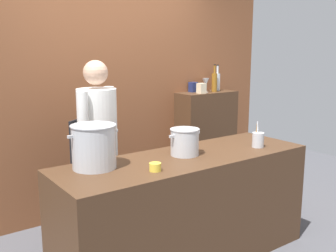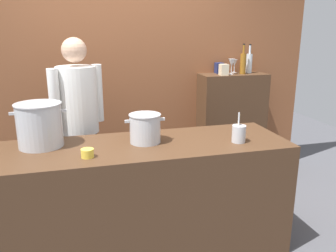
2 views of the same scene
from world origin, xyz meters
TOP-DOWN VIEW (x-y plane):
  - ground_plane at (0.00, 0.00)m, footprint 8.00×8.00m
  - brick_back_panel at (0.00, 1.40)m, footprint 4.40×0.10m
  - prep_counter at (0.00, 0.00)m, footprint 2.18×0.70m
  - bar_cabinet at (1.26, 1.19)m, footprint 0.76×0.32m
  - chef at (-0.46, 0.67)m, footprint 0.46×0.41m
  - stockpot_large at (-0.73, 0.15)m, footprint 0.39×0.33m
  - stockpot_small at (0.02, 0.05)m, footprint 0.30×0.24m
  - utensil_crock at (0.70, -0.13)m, footprint 0.10×0.10m
  - butter_jar at (-0.42, -0.17)m, footprint 0.09×0.09m
  - wine_bottle_clear at (1.47, 1.23)m, footprint 0.07×0.07m
  - wine_bottle_amber at (1.36, 1.16)m, footprint 0.07×0.07m
  - wine_glass_short at (1.22, 1.16)m, footprint 0.07×0.07m
  - wine_glass_tall at (1.31, 1.29)m, footprint 0.07×0.07m
  - spice_tin_navy at (1.12, 1.29)m, footprint 0.09×0.09m
  - spice_tin_cream at (1.10, 1.11)m, footprint 0.09×0.09m

SIDE VIEW (x-z plane):
  - ground_plane at x=0.00m, z-range 0.00..0.00m
  - prep_counter at x=0.00m, z-range 0.00..0.90m
  - bar_cabinet at x=1.26m, z-range 0.00..1.23m
  - butter_jar at x=-0.42m, z-range 0.90..0.96m
  - chef at x=-0.46m, z-range 0.13..1.79m
  - utensil_crock at x=0.70m, z-range 0.85..1.08m
  - stockpot_small at x=0.02m, z-range 0.90..1.12m
  - stockpot_large at x=-0.73m, z-range 0.90..1.22m
  - spice_tin_navy at x=1.12m, z-range 1.23..1.35m
  - spice_tin_cream at x=1.10m, z-range 1.23..1.35m
  - wine_glass_tall at x=1.31m, z-range 1.26..1.41m
  - wine_bottle_clear at x=1.47m, z-range 1.19..1.51m
  - wine_bottle_amber at x=1.36m, z-range 1.19..1.52m
  - wine_glass_short at x=1.22m, z-range 1.27..1.44m
  - brick_back_panel at x=0.00m, z-range 0.00..3.00m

